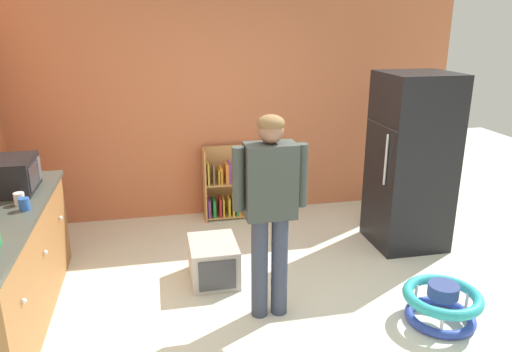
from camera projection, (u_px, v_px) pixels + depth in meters
The scene contains 12 objects.
ground_plane at pixel (293, 313), 3.94m from camera, with size 12.00×12.00×0.00m, color silver.
back_wall at pixel (241, 101), 5.70m from camera, with size 5.20×0.06×2.70m, color #C86E47.
kitchen_counter at pixel (3, 269), 3.72m from camera, with size 0.65×2.13×0.90m.
refrigerator at pixel (411, 162), 4.94m from camera, with size 0.73×0.68×1.78m.
bookshelf at pixel (233, 187), 5.80m from camera, with size 0.80×0.28×0.85m.
standing_person at pixel (270, 201), 3.65m from camera, with size 0.57×0.22×1.62m.
baby_walker at pixel (442, 303), 3.80m from camera, with size 0.60×0.60×0.32m.
pet_carrier at pixel (213, 261), 4.41m from camera, with size 0.42×0.55×0.36m.
microwave at pixel (11, 175), 4.02m from camera, with size 0.37×0.48×0.28m.
banana_bunch at pixel (6, 175), 4.38m from camera, with size 0.15×0.16×0.04m.
white_cup at pixel (19, 199), 3.75m from camera, with size 0.08×0.08×0.10m, color white.
blue_cup at pixel (24, 204), 3.64m from camera, with size 0.08×0.08×0.10m, color blue.
Camera 1 is at (-1.00, -3.28, 2.26)m, focal length 34.29 mm.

